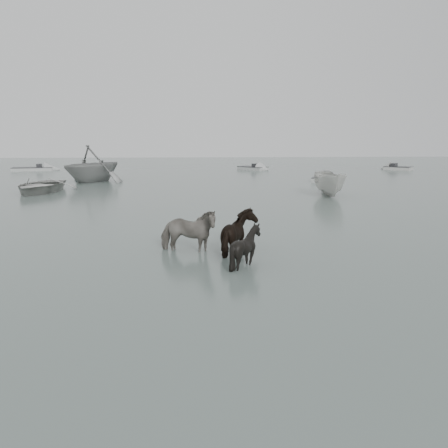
{
  "coord_description": "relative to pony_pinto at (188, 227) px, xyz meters",
  "views": [
    {
      "loc": [
        0.31,
        -12.81,
        3.57
      ],
      "look_at": [
        1.14,
        0.16,
        1.0
      ],
      "focal_mm": 35.0,
      "sensor_mm": 36.0,
      "label": 1
    }
  ],
  "objects": [
    {
      "name": "ground",
      "position": [
        -0.03,
        -0.69,
        -0.82
      ],
      "size": [
        140.0,
        140.0,
        0.0
      ],
      "primitive_type": "plane",
      "color": "#4C5A53",
      "rests_on": "ground"
    },
    {
      "name": "pony_pinto",
      "position": [
        0.0,
        0.0,
        0.0
      ],
      "size": [
        2.1,
        1.37,
        1.63
      ],
      "primitive_type": "imported",
      "rotation": [
        0.0,
        0.0,
        1.3
      ],
      "color": "black",
      "rests_on": "ground"
    },
    {
      "name": "pony_dark",
      "position": [
        1.68,
        0.02,
        0.03
      ],
      "size": [
        1.55,
        1.78,
        1.7
      ],
      "primitive_type": "imported",
      "rotation": [
        0.0,
        0.0,
        1.64
      ],
      "color": "black",
      "rests_on": "ground"
    },
    {
      "name": "pony_black",
      "position": [
        1.66,
        -1.61,
        -0.13
      ],
      "size": [
        1.45,
        1.34,
        1.38
      ],
      "primitive_type": "imported",
      "rotation": [
        0.0,
        0.0,
        1.77
      ],
      "color": "black",
      "rests_on": "ground"
    },
    {
      "name": "rowboat_lead",
      "position": [
        -10.12,
        16.27,
        -0.26
      ],
      "size": [
        4.2,
        5.61,
        1.1
      ],
      "primitive_type": "imported",
      "rotation": [
        0.0,
        0.0,
        -0.08
      ],
      "color": "#A6A6A1",
      "rests_on": "ground"
    },
    {
      "name": "rowboat_trail",
      "position": [
        -8.19,
        23.3,
        0.75
      ],
      "size": [
        7.51,
        7.77,
        3.13
      ],
      "primitive_type": "imported",
      "rotation": [
        0.0,
        0.0,
        2.58
      ],
      "color": "gray",
      "rests_on": "ground"
    },
    {
      "name": "boat_small",
      "position": [
        8.65,
        13.31,
        0.02
      ],
      "size": [
        1.96,
        4.47,
        1.68
      ],
      "primitive_type": "imported",
      "rotation": [
        0.0,
        0.0,
        -0.08
      ],
      "color": "beige",
      "rests_on": "ground"
    },
    {
      "name": "skiff_port",
      "position": [
        11.05,
        22.55,
        -0.44
      ],
      "size": [
        3.4,
        4.84,
        0.75
      ],
      "primitive_type": null,
      "rotation": [
        0.0,
        0.0,
        1.13
      ],
      "color": "#A5A8A5",
      "rests_on": "ground"
    },
    {
      "name": "skiff_mid",
      "position": [
        6.74,
        36.0,
        -0.44
      ],
      "size": [
        4.3,
        4.67,
        0.75
      ],
      "primitive_type": null,
      "rotation": [
        0.0,
        0.0,
        -0.87
      ],
      "color": "#A5A8A6",
      "rests_on": "ground"
    },
    {
      "name": "skiff_star",
      "position": [
        23.23,
        34.91,
        -0.44
      ],
      "size": [
        4.04,
        3.84,
        0.75
      ],
      "primitive_type": null,
      "rotation": [
        0.0,
        0.0,
        2.42
      ],
      "color": "#B2B2AD",
      "rests_on": "ground"
    },
    {
      "name": "skiff_far",
      "position": [
        -17.74,
        36.25,
        -0.44
      ],
      "size": [
        6.04,
        2.78,
        0.75
      ],
      "primitive_type": null,
      "rotation": [
        0.0,
        0.0,
        0.21
      ],
      "color": "#ABADAB",
      "rests_on": "ground"
    }
  ]
}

